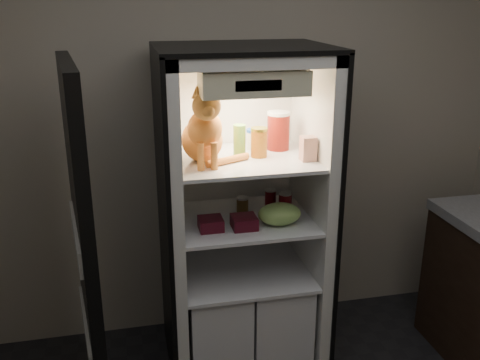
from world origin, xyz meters
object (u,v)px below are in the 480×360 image
(cream_carton, at_px, (308,149))
(condiment_jar, at_px, (242,205))
(mayo_tub, at_px, (254,139))
(soda_can_c, at_px, (285,205))
(tabby_cat, at_px, (204,133))
(grape_bag, at_px, (279,214))
(soda_can_b, at_px, (286,201))
(refrigerator, at_px, (241,237))
(berry_box_left, at_px, (211,224))
(parmesan_shaker, at_px, (239,141))
(pepper_jar, at_px, (278,131))
(berry_box_right, at_px, (244,222))
(salsa_jar, at_px, (259,142))
(soda_can_a, at_px, (270,200))

(cream_carton, distance_m, condiment_jar, 0.52)
(mayo_tub, xyz_separation_m, soda_can_c, (0.14, -0.16, -0.34))
(tabby_cat, bearing_deg, grape_bag, -10.87)
(soda_can_b, distance_m, condiment_jar, 0.25)
(refrigerator, relative_size, berry_box_left, 14.90)
(parmesan_shaker, bearing_deg, berry_box_left, -143.06)
(parmesan_shaker, distance_m, soda_can_c, 0.45)
(pepper_jar, height_order, berry_box_right, pepper_jar)
(refrigerator, height_order, condiment_jar, refrigerator)
(soda_can_c, bearing_deg, refrigerator, 160.56)
(refrigerator, bearing_deg, mayo_tub, 41.37)
(salsa_jar, xyz_separation_m, grape_bag, (0.09, -0.13, -0.37))
(tabby_cat, height_order, soda_can_c, tabby_cat)
(parmesan_shaker, height_order, soda_can_b, parmesan_shaker)
(soda_can_b, bearing_deg, soda_can_a, 158.36)
(soda_can_b, xyz_separation_m, soda_can_c, (-0.03, -0.07, 0.01))
(parmesan_shaker, relative_size, cream_carton, 1.35)
(refrigerator, xyz_separation_m, pepper_jar, (0.22, 0.06, 0.61))
(berry_box_left, xyz_separation_m, berry_box_right, (0.18, -0.02, 0.00))
(refrigerator, relative_size, soda_can_c, 14.36)
(refrigerator, distance_m, pepper_jar, 0.65)
(grape_bag, bearing_deg, salsa_jar, 124.40)
(soda_can_b, bearing_deg, berry_box_right, -147.18)
(tabby_cat, bearing_deg, soda_can_c, 4.28)
(berry_box_left, bearing_deg, parmesan_shaker, 36.94)
(pepper_jar, height_order, cream_carton, pepper_jar)
(condiment_jar, relative_size, berry_box_right, 0.72)
(soda_can_a, height_order, berry_box_left, soda_can_a)
(parmesan_shaker, bearing_deg, mayo_tub, 47.09)
(refrigerator, bearing_deg, parmesan_shaker, -116.90)
(parmesan_shaker, bearing_deg, salsa_jar, -14.81)
(pepper_jar, distance_m, condiment_jar, 0.47)
(soda_can_c, relative_size, condiment_jar, 1.40)
(berry_box_right, bearing_deg, mayo_tub, 66.72)
(soda_can_a, relative_size, soda_can_b, 1.01)
(mayo_tub, relative_size, cream_carton, 0.92)
(refrigerator, distance_m, condiment_jar, 0.20)
(parmesan_shaker, relative_size, berry_box_left, 1.38)
(salsa_jar, height_order, cream_carton, salsa_jar)
(soda_can_b, height_order, condiment_jar, soda_can_b)
(grape_bag, relative_size, berry_box_left, 1.87)
(soda_can_b, distance_m, grape_bag, 0.21)
(parmesan_shaker, bearing_deg, condiment_jar, 60.21)
(tabby_cat, bearing_deg, soda_can_b, 12.45)
(soda_can_b, xyz_separation_m, berry_box_left, (-0.47, -0.17, -0.03))
(berry_box_left, bearing_deg, cream_carton, -0.97)
(soda_can_c, height_order, condiment_jar, soda_can_c)
(condiment_jar, bearing_deg, berry_box_right, -100.46)
(parmesan_shaker, xyz_separation_m, salsa_jar, (0.10, -0.03, -0.01))
(berry_box_right, bearing_deg, condiment_jar, 79.54)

